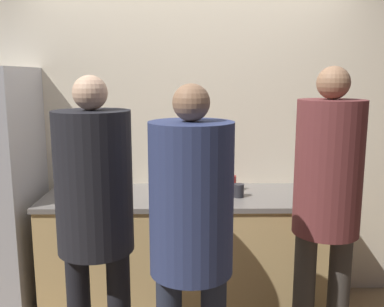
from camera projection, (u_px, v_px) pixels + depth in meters
The scene contains 11 objects.
wall_back at pixel (191, 138), 3.45m from camera, with size 5.20×0.06×2.60m.
counter at pixel (192, 253), 3.26m from camera, with size 2.18×0.72×0.93m.
person_left at pixel (95, 205), 2.28m from camera, with size 0.41×0.41×1.80m.
person_center at pixel (191, 224), 2.07m from camera, with size 0.41×0.41×1.76m.
person_right at pixel (327, 193), 2.47m from camera, with size 0.38×0.38×1.85m.
fruit_bowl at pixel (199, 190), 3.09m from camera, with size 0.36×0.36×0.15m.
utensil_crock at pixel (197, 178), 3.39m from camera, with size 0.13×0.13×0.24m.
bottle_clear at pixel (76, 177), 3.38m from camera, with size 0.06×0.06×0.20m.
bottle_red at pixel (232, 182), 3.25m from camera, with size 0.06×0.06×0.17m.
cup_white at pixel (312, 187), 3.17m from camera, with size 0.07×0.07×0.10m.
cup_black at pixel (239, 191), 3.09m from camera, with size 0.08×0.08×0.10m.
Camera 1 is at (-0.03, -2.68, 1.80)m, focal length 40.00 mm.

